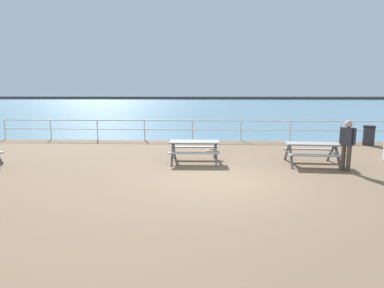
% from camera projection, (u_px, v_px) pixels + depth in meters
% --- Properties ---
extents(ground_plane, '(30.00, 24.00, 0.20)m').
position_uv_depth(ground_plane, '(224.00, 185.00, 9.23)').
color(ground_plane, brown).
extents(sea_band, '(142.00, 90.00, 0.01)m').
position_uv_depth(sea_band, '(210.00, 105.00, 61.19)').
color(sea_band, teal).
rests_on(sea_band, ground).
extents(distant_shoreline, '(142.00, 6.00, 1.80)m').
position_uv_depth(distant_shoreline, '(209.00, 99.00, 103.57)').
color(distant_shoreline, '#4C4C47').
rests_on(distant_shoreline, ground).
extents(seaward_railing, '(23.07, 0.07, 1.08)m').
position_uv_depth(seaward_railing, '(217.00, 126.00, 16.73)').
color(seaward_railing, white).
rests_on(seaward_railing, ground).
extents(picnic_table_near_right, '(1.83, 1.58, 0.80)m').
position_uv_depth(picnic_table_near_right, '(194.00, 146.00, 11.70)').
color(picnic_table_near_right, gray).
rests_on(picnic_table_near_right, ground).
extents(picnic_table_mid_centre, '(1.90, 1.65, 0.80)m').
position_uv_depth(picnic_table_mid_centre, '(312.00, 148.00, 11.27)').
color(picnic_table_mid_centre, gray).
rests_on(picnic_table_mid_centre, ground).
extents(visitor, '(0.39, 0.42, 1.66)m').
position_uv_depth(visitor, '(347.00, 142.00, 10.28)').
color(visitor, '#4C4233').
rests_on(visitor, ground).
extents(litter_bin, '(0.55, 0.55, 0.95)m').
position_uv_depth(litter_bin, '(369.00, 135.00, 15.35)').
color(litter_bin, '#2D2D33').
rests_on(litter_bin, ground).
extents(rope_coil, '(0.55, 0.55, 0.11)m').
position_uv_depth(rope_coil, '(213.00, 151.00, 13.69)').
color(rope_coil, tan).
rests_on(rope_coil, ground).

